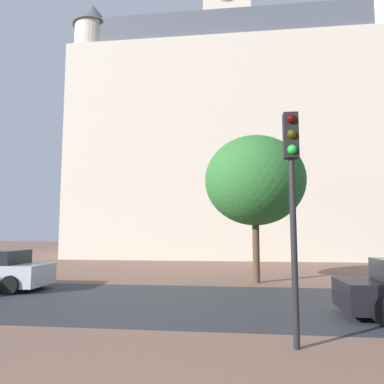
{
  "coord_description": "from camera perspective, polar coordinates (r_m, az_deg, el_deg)",
  "views": [
    {
      "loc": [
        1.37,
        -2.11,
        2.16
      ],
      "look_at": [
        -0.22,
        10.97,
        3.57
      ],
      "focal_mm": 34.04,
      "sensor_mm": 36.0,
      "label": 1
    }
  ],
  "objects": [
    {
      "name": "ground_plane",
      "position": [
        12.38,
        0.49,
        -16.16
      ],
      "size": [
        120.0,
        120.0,
        0.0
      ],
      "primitive_type": "plane",
      "color": "brown"
    },
    {
      "name": "landmark_building",
      "position": [
        34.16,
        6.37,
        7.4
      ],
      "size": [
        26.66,
        14.06,
        31.61
      ],
      "color": "beige",
      "rests_on": "ground_plane"
    },
    {
      "name": "tree_curb_far",
      "position": [
        15.95,
        9.81,
        1.76
      ],
      "size": [
        4.31,
        4.31,
        6.27
      ],
      "color": "#4C3823",
      "rests_on": "ground_plane"
    },
    {
      "name": "street_asphalt_strip",
      "position": [
        11.58,
        0.02,
        -16.85
      ],
      "size": [
        120.0,
        6.51,
        0.0
      ],
      "primitive_type": "cube",
      "color": "#2D2D33",
      "rests_on": "ground_plane"
    },
    {
      "name": "traffic_light_pole",
      "position": [
        7.26,
        15.42,
        1.75
      ],
      "size": [
        0.28,
        0.34,
        4.46
      ],
      "color": "black",
      "rests_on": "ground_plane"
    }
  ]
}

